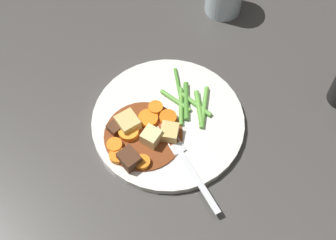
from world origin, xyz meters
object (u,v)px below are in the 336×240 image
fork (187,164)px  carrot_slice_6 (143,162)px  meat_chunk_1 (129,159)px  carrot_slice_4 (167,117)px  potato_chunk_0 (169,132)px  dinner_plate (168,122)px  potato_chunk_2 (151,137)px  carrot_slice_1 (118,156)px  carrot_slice_3 (148,119)px  carrot_slice_5 (129,132)px  potato_chunk_1 (128,123)px  meat_chunk_0 (116,127)px  carrot_slice_2 (154,110)px  carrot_slice_0 (115,146)px

fork → carrot_slice_6: bearing=-48.6°
carrot_slice_6 → meat_chunk_1: 0.02m
carrot_slice_4 → potato_chunk_0: potato_chunk_0 is taller
dinner_plate → potato_chunk_2: bearing=7.9°
carrot_slice_1 → carrot_slice_3: (-0.08, -0.01, 0.00)m
carrot_slice_4 → carrot_slice_5: 0.07m
carrot_slice_3 → meat_chunk_1: (0.08, 0.03, 0.01)m
carrot_slice_3 → potato_chunk_1: potato_chunk_1 is taller
meat_chunk_0 → carrot_slice_1: bearing=47.9°
carrot_slice_2 → potato_chunk_1: (0.05, -0.01, 0.00)m
potato_chunk_2 → fork: bearing=96.0°
carrot_slice_3 → meat_chunk_1: bearing=21.8°
carrot_slice_4 → carrot_slice_5: bearing=-23.8°
carrot_slice_0 → carrot_slice_2: 0.09m
dinner_plate → carrot_slice_2: size_ratio=10.40×
carrot_slice_4 → potato_chunk_2: bearing=10.6°
potato_chunk_2 → carrot_slice_0: bearing=-37.5°
carrot_slice_2 → carrot_slice_6: 0.10m
carrot_slice_1 → carrot_slice_3: 0.08m
carrot_slice_1 → potato_chunk_0: (-0.08, 0.04, 0.01)m
carrot_slice_5 → meat_chunk_1: (0.04, 0.04, 0.01)m
carrot_slice_1 → meat_chunk_1: 0.02m
carrot_slice_0 → carrot_slice_6: carrot_slice_0 is taller
carrot_slice_4 → potato_chunk_1: 0.07m
carrot_slice_4 → meat_chunk_1: bearing=5.1°
carrot_slice_0 → potato_chunk_0: size_ratio=0.83×
fork → carrot_slice_1: bearing=-54.7°
dinner_plate → meat_chunk_1: size_ratio=8.03×
carrot_slice_4 → meat_chunk_1: (0.10, 0.01, 0.01)m
dinner_plate → carrot_slice_6: size_ratio=10.54×
potato_chunk_0 → potato_chunk_1: potato_chunk_1 is taller
carrot_slice_3 → meat_chunk_0: size_ratio=1.38×
carrot_slice_1 → potato_chunk_2: size_ratio=0.99×
meat_chunk_0 → meat_chunk_1: meat_chunk_1 is taller
carrot_slice_0 → meat_chunk_0: meat_chunk_0 is taller
carrot_slice_5 → carrot_slice_6: (0.02, 0.05, -0.00)m
carrot_slice_6 → meat_chunk_1: meat_chunk_1 is taller
carrot_slice_3 → fork: 0.10m
carrot_slice_1 → carrot_slice_6: 0.04m
potato_chunk_2 → dinner_plate: bearing=-172.1°
carrot_slice_5 → meat_chunk_1: 0.05m
meat_chunk_1 → carrot_slice_5: bearing=-134.6°
carrot_slice_4 → meat_chunk_0: meat_chunk_0 is taller
dinner_plate → carrot_slice_1: 0.11m
carrot_slice_4 → potato_chunk_2: 0.05m
carrot_slice_2 → fork: bearing=70.9°
potato_chunk_0 → meat_chunk_0: bearing=-55.7°
carrot_slice_3 → potato_chunk_0: bearing=91.9°
potato_chunk_2 → meat_chunk_1: bearing=-0.2°
dinner_plate → potato_chunk_0: potato_chunk_0 is taller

